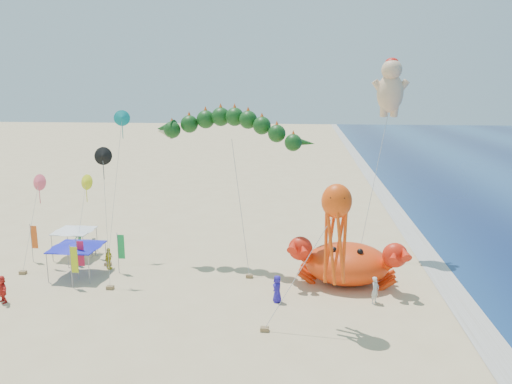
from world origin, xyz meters
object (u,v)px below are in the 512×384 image
canopy_blue (76,244)px  canopy_white (74,228)px  octopus_kite (336,226)px  crab_inflatable (347,262)px  cherub_kite (390,86)px  dragon_kite (229,132)px

canopy_blue → canopy_white: same height
octopus_kite → crab_inflatable: bearing=78.9°
cherub_kite → octopus_kite: 17.22m
crab_inflatable → canopy_white: 22.61m
crab_inflatable → canopy_blue: (-20.15, -0.47, 0.85)m
dragon_kite → octopus_kite: dragon_kite is taller
dragon_kite → cherub_kite: bearing=20.0°
crab_inflatable → dragon_kite: dragon_kite is taller
canopy_white → dragon_kite: bearing=-2.9°
octopus_kite → canopy_blue: bearing=160.9°
dragon_kite → octopus_kite: (7.61, -9.92, -4.43)m
crab_inflatable → dragon_kite: size_ratio=0.66×
canopy_white → octopus_kite: bearing=-26.9°
dragon_kite → canopy_white: 15.67m
octopus_kite → canopy_white: (-20.92, 10.61, -3.80)m
cherub_kite → canopy_white: (-25.90, -3.89, -11.64)m
crab_inflatable → octopus_kite: octopus_kite is taller
cherub_kite → canopy_blue: cherub_kite is taller
octopus_kite → canopy_white: size_ratio=2.72×
dragon_kite → octopus_kite: size_ratio=1.44×
cherub_kite → canopy_white: 28.66m
dragon_kite → canopy_white: (-13.31, 0.68, -8.24)m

